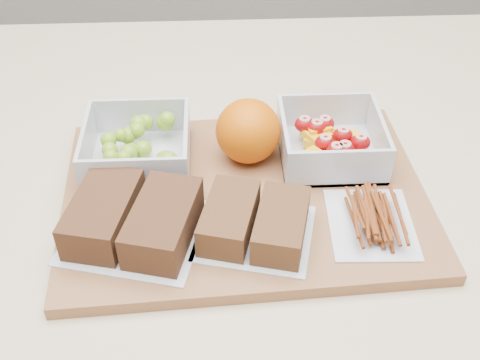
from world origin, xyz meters
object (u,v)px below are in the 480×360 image
Objects in this scene: sandwich_bag_center at (255,222)px; pretzel_bag at (372,217)px; fruit_container at (330,142)px; grape_container at (139,147)px; cutting_board at (245,196)px; orange at (248,131)px; sandwich_bag_left at (133,219)px.

pretzel_bag is at bearing 3.87° from sandwich_bag_center.
fruit_container is 0.86× the size of sandwich_bag_center.
grape_container is 0.87× the size of sandwich_bag_center.
grape_container reaches higher than cutting_board.
fruit_container is (0.23, 0.00, -0.00)m from grape_container.
orange is at bearing 179.20° from fruit_container.
cutting_board is 2.45× the size of sandwich_bag_left.
grape_container reaches higher than sandwich_bag_center.
orange is 0.55× the size of sandwich_bag_center.
sandwich_bag_left is (0.00, -0.12, -0.00)m from grape_container.
pretzel_bag is at bearing 0.17° from sandwich_bag_left.
fruit_container is 0.10m from orange.
orange is 0.69× the size of pretzel_bag.
pretzel_bag is at bearing -78.00° from fruit_container.
orange is at bearing 89.93° from sandwich_bag_center.
sandwich_bag_center is at bearing -90.07° from orange.
fruit_container is 0.17m from sandwich_bag_center.
orange is at bearing 135.53° from pretzel_bag.
fruit_container is 0.26m from sandwich_bag_left.
pretzel_bag is (0.26, -0.12, -0.01)m from grape_container.
sandwich_bag_left is (-0.13, -0.13, -0.02)m from orange.
grape_container is 1.02× the size of fruit_container.
grape_container is (-0.13, 0.06, 0.03)m from cutting_board.
cutting_board is 5.30× the size of orange.
fruit_container is at bearing 102.00° from pretzel_bag.
sandwich_bag_left is (-0.12, -0.06, 0.03)m from cutting_board.
grape_container is 0.23m from fruit_container.
sandwich_bag_left is at bearing -179.83° from pretzel_bag.
sandwich_bag_left is at bearing -88.43° from grape_container.
fruit_container reaches higher than sandwich_bag_left.
orange is at bearing 80.50° from cutting_board.
orange reaches higher than fruit_container.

